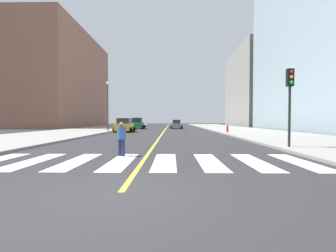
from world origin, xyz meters
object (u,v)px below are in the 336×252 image
car_yellow_second (124,126)px  street_lamp (108,102)px  car_green_nearest (137,124)px  pedestrian_crossing (121,137)px  traffic_light_near_corner (290,92)px  car_gray_third (177,125)px  fire_hydrant (227,129)px

car_yellow_second → street_lamp: street_lamp is taller
car_green_nearest → pedestrian_crossing: size_ratio=2.97×
traffic_light_near_corner → street_lamp: (-16.10, 20.04, 1.05)m
car_green_nearest → car_yellow_second: bearing=-92.2°
car_green_nearest → pedestrian_crossing: car_green_nearest is taller
traffic_light_near_corner → pedestrian_crossing: traffic_light_near_corner is taller
traffic_light_near_corner → street_lamp: 25.73m
car_gray_third → fire_hydrant: (6.09, -15.13, -0.22)m
car_yellow_second → traffic_light_near_corner: (13.35, -18.44, 2.40)m
car_yellow_second → street_lamp: 4.70m
car_green_nearest → car_yellow_second: 11.58m
traffic_light_near_corner → street_lamp: size_ratio=0.63×
traffic_light_near_corner → fire_hydrant: size_ratio=5.03×
car_gray_third → traffic_light_near_corner: (5.86, -30.91, 2.51)m
car_gray_third → fire_hydrant: bearing=114.4°
fire_hydrant → street_lamp: size_ratio=0.13×
pedestrian_crossing → street_lamp: bearing=-49.9°
pedestrian_crossing → car_green_nearest: bearing=-59.8°
car_yellow_second → car_gray_third: (7.48, 12.46, -0.11)m
car_green_nearest → street_lamp: (-2.81, -9.99, 3.38)m
car_gray_third → traffic_light_near_corner: bearing=103.2°
car_green_nearest → car_yellow_second: (-0.06, -11.58, -0.07)m
traffic_light_near_corner → pedestrian_crossing: 9.81m
fire_hydrant → pedestrian_crossing: bearing=-116.9°
fire_hydrant → car_gray_third: bearing=111.9°
pedestrian_crossing → street_lamp: 24.01m
car_green_nearest → fire_hydrant: car_green_nearest is taller
car_gray_third → street_lamp: street_lamp is taller
car_green_nearest → pedestrian_crossing: bearing=-84.7°
car_green_nearest → car_gray_third: (7.43, 0.88, -0.18)m
street_lamp → pedestrian_crossing: bearing=-72.9°
traffic_light_near_corner → fire_hydrant: bearing=-90.8°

